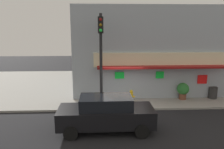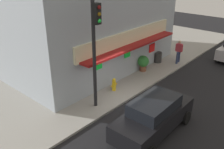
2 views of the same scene
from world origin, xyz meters
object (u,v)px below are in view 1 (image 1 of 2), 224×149
Objects in this scene: trash_can at (213,93)px; potted_plant_by_doorway at (185,86)px; parked_car_black at (106,113)px; fire_hydrant at (131,96)px; potted_plant_by_window at (183,90)px; traffic_light at (101,48)px.

trash_can is 0.76× the size of potted_plant_by_doorway.
trash_can is at bearing 30.29° from parked_car_black.
potted_plant_by_doorway is at bearing 21.03° from fire_hydrant.
potted_plant_by_window is at bearing -115.94° from potted_plant_by_doorway.
traffic_light reaches higher than fire_hydrant.
parked_car_black is at bearing -114.04° from fire_hydrant.
potted_plant_by_doorway is at bearing 64.06° from potted_plant_by_window.
traffic_light is at bearing 93.85° from parked_car_black.
fire_hydrant is 0.76× the size of potted_plant_by_doorway.
traffic_light reaches higher than potted_plant_by_window.
parked_car_black is at bearing -141.33° from potted_plant_by_window.
parked_car_black reaches higher than potted_plant_by_window.
traffic_light reaches higher than parked_car_black.
traffic_light is 8.29m from trash_can.
parked_car_black reaches higher than fire_hydrant.
trash_can is at bearing 4.85° from fire_hydrant.
traffic_light reaches higher than potted_plant_by_doorway.
parked_car_black is (-5.84, -5.42, 0.15)m from potted_plant_by_doorway.
trash_can is at bearing -35.78° from potted_plant_by_doorway.
traffic_light is 4.37m from parked_car_black.
trash_can is 1.91m from potted_plant_by_doorway.
traffic_light is at bearing -166.06° from fire_hydrant.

